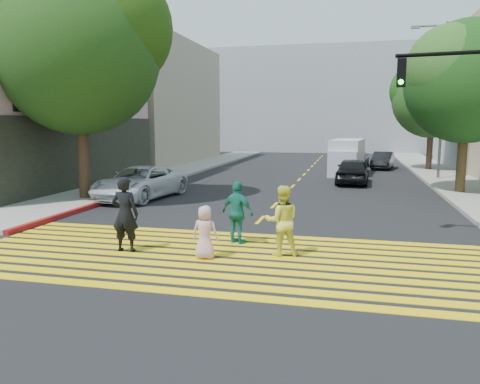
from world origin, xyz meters
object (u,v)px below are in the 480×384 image
at_px(pedestrian_man, 125,214).
at_px(dark_car_parked, 383,160).
at_px(pedestrian_child, 205,232).
at_px(dark_car_near, 353,171).
at_px(tree_right_near, 469,75).
at_px(pedestrian_woman, 282,221).
at_px(white_sedan, 140,183).
at_px(white_van, 347,158).
at_px(tree_right_far, 434,94).
at_px(tree_left, 80,44).
at_px(silver_car, 357,157).
at_px(pedestrian_extra, 238,213).

xyz_separation_m(pedestrian_man, dark_car_parked, (7.82, 24.81, -0.35)).
distance_m(pedestrian_child, dark_car_near, 16.12).
relative_size(tree_right_near, pedestrian_woman, 4.54).
bearing_deg(dark_car_near, dark_car_parked, -99.99).
distance_m(white_sedan, dark_car_near, 11.82).
relative_size(pedestrian_man, pedestrian_child, 1.48).
bearing_deg(white_sedan, pedestrian_woman, -38.01).
bearing_deg(white_van, tree_right_far, 39.55).
bearing_deg(tree_left, pedestrian_woman, -34.48).
bearing_deg(white_sedan, dark_car_parked, 63.47).
bearing_deg(white_van, pedestrian_woman, -87.25).
height_order(pedestrian_man, white_sedan, pedestrian_man).
xyz_separation_m(tree_right_near, pedestrian_man, (-10.62, -12.60, -4.47)).
xyz_separation_m(tree_right_near, dark_car_near, (-4.92, 2.98, -4.73)).
relative_size(pedestrian_woman, dark_car_parked, 0.47).
xyz_separation_m(dark_car_parked, white_van, (-2.53, -4.61, 0.45)).
height_order(pedestrian_man, pedestrian_woman, pedestrian_man).
relative_size(dark_car_near, silver_car, 0.95).
relative_size(silver_car, dark_car_parked, 1.18).
height_order(pedestrian_extra, white_van, white_van).
distance_m(pedestrian_woman, pedestrian_extra, 1.60).
bearing_deg(pedestrian_man, tree_right_far, -116.40).
bearing_deg(dark_car_near, pedestrian_child, 80.48).
xyz_separation_m(tree_right_far, pedestrian_woman, (-6.93, -23.30, -4.41)).
xyz_separation_m(pedestrian_man, white_sedan, (-3.41, 8.02, -0.27)).
height_order(tree_right_far, white_sedan, tree_right_far).
height_order(silver_car, dark_car_parked, silver_car).
bearing_deg(pedestrian_extra, pedestrian_woman, 170.53).
height_order(pedestrian_extra, silver_car, pedestrian_extra).
bearing_deg(white_sedan, tree_left, -145.13).
bearing_deg(pedestrian_woman, tree_left, -50.53).
distance_m(tree_right_far, pedestrian_child, 25.98).
xyz_separation_m(tree_left, pedestrian_child, (7.58, -7.16, -5.87)).
distance_m(pedestrian_extra, white_sedan, 8.95).
distance_m(tree_right_near, pedestrian_man, 17.07).
bearing_deg(pedestrian_man, pedestrian_child, 173.82).
distance_m(pedestrian_woman, white_sedan, 10.50).
xyz_separation_m(tree_right_near, tree_right_far, (0.30, 11.26, -0.16)).
relative_size(tree_right_near, dark_car_near, 1.90).
xyz_separation_m(pedestrian_woman, dark_car_near, (1.71, 15.01, -0.16)).
bearing_deg(white_van, tree_left, -122.35).
distance_m(pedestrian_man, white_van, 20.89).
height_order(tree_right_far, pedestrian_woman, tree_right_far).
relative_size(tree_left, pedestrian_man, 4.96).
distance_m(pedestrian_child, pedestrian_extra, 1.66).
xyz_separation_m(pedestrian_extra, dark_car_parked, (5.19, 23.39, -0.24)).
bearing_deg(pedestrian_woman, tree_right_near, -134.91).
xyz_separation_m(white_sedan, silver_car, (9.40, 19.51, -0.06)).
bearing_deg(dark_car_near, tree_right_far, -119.27).
relative_size(pedestrian_woman, silver_car, 0.40).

